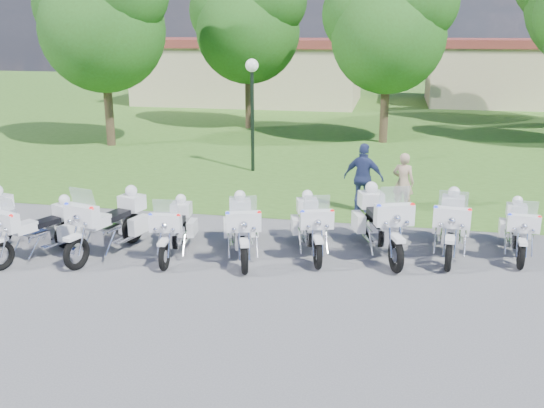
% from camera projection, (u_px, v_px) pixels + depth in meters
% --- Properties ---
extents(ground, '(100.00, 100.00, 0.00)m').
position_uv_depth(ground, '(226.00, 259.00, 13.22)').
color(ground, '#56565B').
rests_on(ground, ground).
extents(grass_lawn, '(100.00, 48.00, 0.01)m').
position_uv_depth(grass_lawn, '(340.00, 106.00, 38.61)').
color(grass_lawn, '#3A6620').
rests_on(grass_lawn, ground).
extents(motorcycle_1, '(1.32, 2.13, 1.53)m').
position_uv_depth(motorcycle_1, '(39.00, 229.00, 13.18)').
color(motorcycle_1, black).
rests_on(motorcycle_1, ground).
extents(motorcycle_2, '(1.24, 2.47, 1.69)m').
position_uv_depth(motorcycle_2, '(110.00, 223.00, 13.36)').
color(motorcycle_2, black).
rests_on(motorcycle_2, ground).
extents(motorcycle_3, '(0.85, 2.18, 1.47)m').
position_uv_depth(motorcycle_3, '(174.00, 228.00, 13.32)').
color(motorcycle_3, black).
rests_on(motorcycle_3, ground).
extents(motorcycle_4, '(1.21, 2.31, 1.59)m').
position_uv_depth(motorcycle_4, '(242.00, 227.00, 13.19)').
color(motorcycle_4, black).
rests_on(motorcycle_4, ground).
extents(motorcycle_5, '(1.15, 2.23, 1.54)m').
position_uv_depth(motorcycle_5, '(311.00, 225.00, 13.42)').
color(motorcycle_5, black).
rests_on(motorcycle_5, ground).
extents(motorcycle_6, '(1.39, 2.53, 1.76)m').
position_uv_depth(motorcycle_6, '(381.00, 222.00, 13.34)').
color(motorcycle_6, black).
rests_on(motorcycle_6, ground).
extents(motorcycle_7, '(0.96, 2.46, 1.65)m').
position_uv_depth(motorcycle_7, '(451.00, 224.00, 13.32)').
color(motorcycle_7, black).
rests_on(motorcycle_7, ground).
extents(motorcycle_8, '(0.79, 2.13, 1.43)m').
position_uv_depth(motorcycle_8, '(518.00, 229.00, 13.31)').
color(motorcycle_8, black).
rests_on(motorcycle_8, ground).
extents(lamp_post, '(0.44, 0.44, 3.84)m').
position_uv_depth(lamp_post, '(252.00, 87.00, 20.43)').
color(lamp_post, black).
rests_on(lamp_post, ground).
extents(tree_0, '(5.94, 5.07, 7.92)m').
position_uv_depth(tree_0, '(101.00, 17.00, 24.41)').
color(tree_0, '#38281C').
rests_on(tree_0, ground).
extents(tree_1, '(5.81, 4.96, 7.74)m').
position_uv_depth(tree_1, '(247.00, 21.00, 28.77)').
color(tree_1, '#38281C').
rests_on(tree_1, ground).
extents(tree_2, '(5.61, 4.78, 7.47)m').
position_uv_depth(tree_2, '(388.00, 25.00, 25.12)').
color(tree_2, '#38281C').
rests_on(tree_2, ground).
extents(building_west, '(14.56, 8.32, 4.10)m').
position_uv_depth(building_west, '(251.00, 70.00, 40.11)').
color(building_west, '#BDAE88').
rests_on(building_west, ground).
extents(building_east, '(11.44, 7.28, 4.10)m').
position_uv_depth(building_east, '(517.00, 72.00, 38.76)').
color(building_east, '#BDAE88').
rests_on(building_east, ground).
extents(bystander_a, '(0.67, 0.52, 1.63)m').
position_uv_depth(bystander_a, '(403.00, 183.00, 16.37)').
color(bystander_a, tan).
rests_on(bystander_a, ground).
extents(bystander_c, '(1.18, 0.72, 1.88)m').
position_uv_depth(bystander_c, '(364.00, 178.00, 16.32)').
color(bystander_c, navy).
rests_on(bystander_c, ground).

